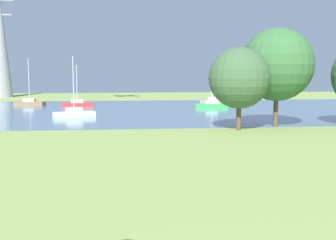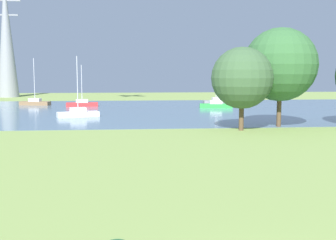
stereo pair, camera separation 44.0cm
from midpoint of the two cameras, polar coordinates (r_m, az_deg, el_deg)
ground_plane at (r=30.79m, az=1.14°, el=-3.21°), size 160.00×160.00×0.00m
water_surface at (r=58.46m, az=-2.39°, el=1.39°), size 140.00×40.00×0.02m
sailboat_white at (r=50.14m, az=-12.95°, el=0.91°), size 5.03×2.93×7.09m
sailboat_green at (r=62.13m, az=5.76°, el=2.07°), size 4.95×2.11×6.32m
sailboat_brown at (r=70.18m, az=-18.55°, el=2.28°), size 5.01×2.52×7.48m
sailboat_gray at (r=69.92m, az=5.96°, el=2.55°), size 4.86×1.70×5.77m
sailboat_red at (r=65.59m, az=-12.48°, el=2.18°), size 4.91×1.91×6.35m
tree_mid_shore at (r=37.99m, az=9.40°, el=5.68°), size 5.53×5.53×7.49m
tree_west_far at (r=41.37m, az=14.37°, el=7.34°), size 6.98×6.98×9.44m
electricity_pylon at (r=96.23m, az=-22.13°, el=10.48°), size 6.40×4.40×25.37m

